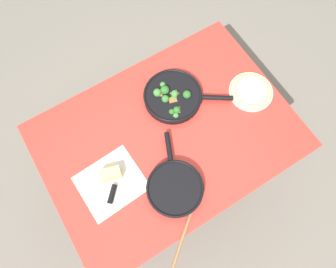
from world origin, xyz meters
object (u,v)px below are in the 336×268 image
at_px(skillet_broccoli, 173,96).
at_px(dinner_plate_stack, 251,91).
at_px(skillet_eggs, 175,188).
at_px(grater_knife, 115,185).
at_px(cheese_block, 111,174).
at_px(wooden_spoon, 188,222).

bearing_deg(skillet_broccoli, dinner_plate_stack, 7.82).
bearing_deg(skillet_broccoli, skillet_eggs, -86.94).
bearing_deg(grater_knife, cheese_block, 33.41).
bearing_deg(wooden_spoon, skillet_eggs, 40.78).
distance_m(skillet_broccoli, skillet_eggs, 0.45).
height_order(skillet_broccoli, skillet_eggs, skillet_broccoli).
distance_m(skillet_broccoli, cheese_block, 0.49).
xyz_separation_m(wooden_spoon, cheese_block, (0.19, -0.36, 0.02)).
height_order(grater_knife, dinner_plate_stack, dinner_plate_stack).
relative_size(skillet_broccoli, cheese_block, 3.85).
bearing_deg(dinner_plate_stack, skillet_broccoli, -26.40).
bearing_deg(skillet_broccoli, cheese_block, -123.55).
relative_size(skillet_broccoli, skillet_eggs, 1.06).
bearing_deg(dinner_plate_stack, skillet_eggs, 19.79).
distance_m(skillet_broccoli, dinner_plate_stack, 0.40).
xyz_separation_m(skillet_eggs, wooden_spoon, (0.03, 0.15, -0.02)).
distance_m(skillet_eggs, dinner_plate_stack, 0.63).
relative_size(skillet_broccoli, wooden_spoon, 1.21).
bearing_deg(cheese_block, skillet_broccoli, -157.77).
distance_m(skillet_broccoli, wooden_spoon, 0.60).
relative_size(skillet_eggs, grater_knife, 1.99).
xyz_separation_m(skillet_broccoli, cheese_block, (0.45, 0.18, -0.00)).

